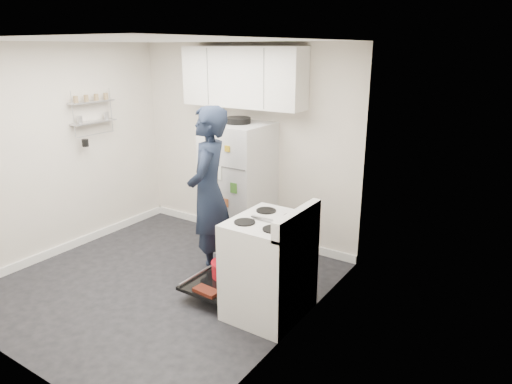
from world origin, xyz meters
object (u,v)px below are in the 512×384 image
Objects in this scene: person at (209,194)px; refrigerator at (239,187)px; electric_range at (268,268)px; open_oven_door at (223,275)px.

refrigerator is at bearing 167.07° from person.
electric_range is 0.59× the size of person.
electric_range is 0.64m from open_oven_door.
person is (-0.38, 0.28, 0.74)m from open_oven_door.
person is (0.15, -0.77, 0.14)m from refrigerator.
person is at bearing 160.95° from electric_range.
open_oven_door is 0.88m from person.
person reaches higher than open_oven_door.
person is at bearing -79.11° from refrigerator.
open_oven_door is (-0.58, 0.06, -0.27)m from electric_range.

